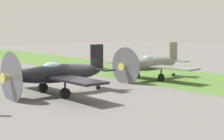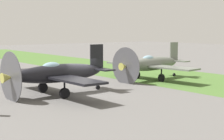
% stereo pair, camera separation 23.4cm
% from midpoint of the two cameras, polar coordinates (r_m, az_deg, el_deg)
% --- Properties ---
extents(ground_plane, '(160.00, 160.00, 0.00)m').
position_cam_midpoint_polar(ground_plane, '(28.17, -3.79, -3.46)').
color(ground_plane, '#605E5B').
extents(grass_verge, '(120.00, 11.00, 0.01)m').
position_cam_midpoint_polar(grass_verge, '(36.09, 12.12, -1.40)').
color(grass_verge, '#476B2D').
rests_on(grass_verge, ground).
extents(airplane_lead, '(10.51, 8.35, 3.76)m').
position_cam_midpoint_polar(airplane_lead, '(27.14, -8.19, -0.53)').
color(airplane_lead, black).
rests_on(airplane_lead, ground).
extents(airplane_wingman, '(10.21, 8.09, 3.62)m').
position_cam_midpoint_polar(airplane_wingman, '(35.03, 6.31, 0.96)').
color(airplane_wingman, slate).
rests_on(airplane_wingman, ground).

